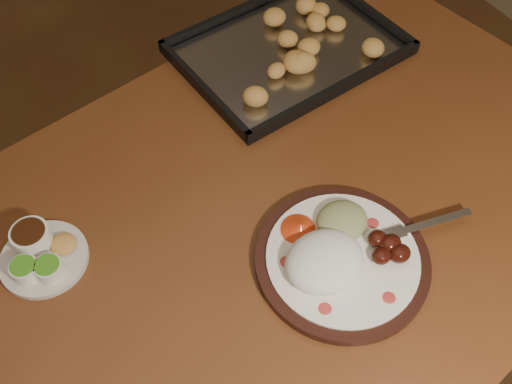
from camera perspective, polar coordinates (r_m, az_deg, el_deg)
ground at (r=1.73m, az=-9.87°, el=-15.81°), size 4.00×4.00×0.00m
dining_table at (r=1.10m, az=-0.00°, el=-5.87°), size 1.63×1.15×0.75m
dinner_plate at (r=0.96m, az=8.22°, el=-6.28°), size 0.39×0.29×0.07m
condiment_saucer at (r=1.03m, az=-20.79°, el=-5.81°), size 0.15×0.15×0.05m
baking_tray at (r=1.31m, az=3.25°, el=14.27°), size 0.50×0.39×0.05m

